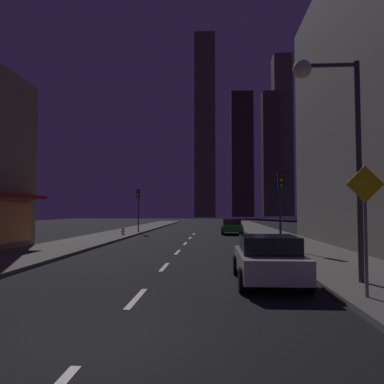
{
  "coord_description": "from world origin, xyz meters",
  "views": [
    {
      "loc": [
        1.96,
        -6.16,
        2.2
      ],
      "look_at": [
        0.0,
        26.46,
        3.87
      ],
      "focal_mm": 34.74,
      "sensor_mm": 36.0,
      "label": 1
    }
  ],
  "objects": [
    {
      "name": "traffic_light_near_right",
      "position": [
        5.5,
        13.9,
        3.19
      ],
      "size": [
        0.32,
        0.48,
        4.2
      ],
      "color": "#2D2D2D",
      "rests_on": "sidewalk_right"
    },
    {
      "name": "pedestrian_crossing_sign",
      "position": [
        5.6,
        3.04,
        2.02
      ],
      "size": [
        0.91,
        0.08,
        3.15
      ],
      "color": "slate",
      "rests_on": "sidewalk_right"
    },
    {
      "name": "skyscraper_distant_slender",
      "position": [
        30.76,
        150.96,
        33.95
      ],
      "size": [
        7.56,
        8.7,
        67.89
      ],
      "primitive_type": "cube",
      "color": "#5C5845",
      "rests_on": "ground"
    },
    {
      "name": "fire_hydrant_far_left",
      "position": [
        -5.9,
        25.47,
        0.45
      ],
      "size": [
        0.42,
        0.3,
        0.65
      ],
      "color": "#B2B2B2",
      "rests_on": "sidewalk_left"
    },
    {
      "name": "ground_plane",
      "position": [
        0.0,
        32.0,
        -0.05
      ],
      "size": [
        78.0,
        136.0,
        0.1
      ],
      "primitive_type": "cube",
      "color": "black"
    },
    {
      "name": "traffic_light_far_left",
      "position": [
        -5.5,
        29.91,
        3.19
      ],
      "size": [
        0.32,
        0.48,
        4.2
      ],
      "color": "#2D2D2D",
      "rests_on": "sidewalk_left"
    },
    {
      "name": "sidewalk_right",
      "position": [
        7.0,
        32.0,
        0.07
      ],
      "size": [
        4.0,
        76.0,
        0.15
      ],
      "primitive_type": "cube",
      "color": "#605E59",
      "rests_on": "ground"
    },
    {
      "name": "skyscraper_distant_short",
      "position": [
        24.83,
        146.64,
        25.51
      ],
      "size": [
        6.23,
        6.49,
        51.01
      ],
      "primitive_type": "cube",
      "color": "#444133",
      "rests_on": "ground"
    },
    {
      "name": "skyscraper_distant_tall",
      "position": [
        -1.28,
        126.77,
        33.01
      ],
      "size": [
        7.4,
        8.52,
        66.03
      ],
      "primitive_type": "cube",
      "color": "#514D3D",
      "rests_on": "ground"
    },
    {
      "name": "car_parked_near",
      "position": [
        3.6,
        5.41,
        0.74
      ],
      "size": [
        1.98,
        4.24,
        1.45
      ],
      "color": "silver",
      "rests_on": "ground"
    },
    {
      "name": "street_lamp_right",
      "position": [
        5.38,
        4.94,
        5.07
      ],
      "size": [
        1.96,
        0.56,
        6.58
      ],
      "color": "#38383D",
      "rests_on": "sidewalk_right"
    },
    {
      "name": "car_parked_far",
      "position": [
        3.6,
        29.19,
        0.74
      ],
      "size": [
        1.98,
        4.24,
        1.45
      ],
      "color": "#1E722D",
      "rests_on": "ground"
    },
    {
      "name": "lane_marking_center",
      "position": [
        0.0,
        13.6,
        0.01
      ],
      "size": [
        0.16,
        33.4,
        0.01
      ],
      "color": "silver",
      "rests_on": "ground"
    },
    {
      "name": "skyscraper_distant_mid",
      "position": [
        12.33,
        132.64,
        23.11
      ],
      "size": [
        8.04,
        8.84,
        46.21
      ],
      "primitive_type": "cube",
      "color": "#2F2D23",
      "rests_on": "ground"
    },
    {
      "name": "sidewalk_left",
      "position": [
        -7.0,
        32.0,
        0.07
      ],
      "size": [
        4.0,
        76.0,
        0.15
      ],
      "primitive_type": "cube",
      "color": "#605E59",
      "rests_on": "ground"
    }
  ]
}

